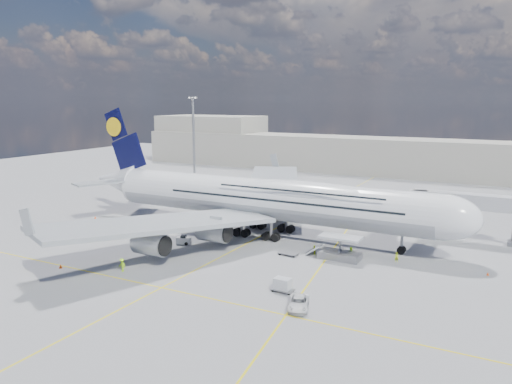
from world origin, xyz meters
The scene contains 31 objects.
ground centered at (0.00, 0.00, 0.00)m, with size 300.00×300.00×0.00m, color gray.
taxi_line_main centered at (0.00, 0.00, 0.01)m, with size 0.25×220.00×0.01m, color yellow.
taxi_line_cross centered at (0.00, -20.00, 0.01)m, with size 120.00×0.25×0.01m, color yellow.
taxi_line_diag centered at (14.00, 10.00, 0.01)m, with size 0.25×100.00×0.01m, color yellow.
airliner centered at (0.26, 10.00, 6.87)m, with size 77.26×79.15×23.71m.
jet_bridge centered at (29.81, 20.94, 6.85)m, with size 18.80×12.10×8.50m.
cargo_loader centered at (16.82, 2.89, 1.25)m, with size 8.53×3.20×3.67m.
light_mast centered at (-40.00, 45.00, 13.21)m, with size 3.00×0.70×25.50m.
terminal centered at (0.00, 95.00, 6.00)m, with size 180.00×16.00×12.00m, color #B2AD9E.
hangar centered at (-70.00, 100.00, 9.00)m, with size 40.00×22.00×18.00m, color #B2AD9E.
dolly_row_a centered at (-16.84, -2.08, 1.04)m, with size 3.39×2.39×1.94m.
dolly_row_b centered at (-16.42, -0.64, 1.03)m, with size 3.40×2.58×1.91m.
dolly_row_c centered at (-17.96, -1.15, 1.03)m, with size 3.31×2.23×1.92m.
dolly_back centered at (-24.21, -6.25, 0.29)m, with size 2.93×2.37×0.38m.
dolly_nose_far centered at (14.83, -13.73, 1.00)m, with size 3.01×1.71×1.86m.
dolly_nose_near centered at (9.12, 0.71, 0.35)m, with size 3.18×1.84×0.45m.
baggage_tug centered at (-9.46, -2.08, 0.68)m, with size 2.73×2.00×1.55m.
catering_truck_inner centered at (-5.64, 28.42, 2.00)m, with size 7.26×3.16×4.24m.
catering_truck_outer centered at (-16.85, 47.93, 1.73)m, with size 6.42×2.89×3.73m.
service_van centered at (18.79, -17.65, 0.70)m, with size 2.33×5.05×1.40m, color white.
crew_nose centered at (25.23, 5.47, 0.78)m, with size 0.57×0.37×1.57m, color #DFF619.
crew_loader centered at (12.69, 2.92, 0.79)m, with size 0.77×0.60×1.58m, color #C4E718.
crew_wing centered at (-11.22, -9.68, 0.75)m, with size 0.88×0.37×1.50m, color #BAFF1A.
crew_van centered at (18.25, 4.69, 0.81)m, with size 0.79×0.51×1.62m, color #B3FF1A.
crew_tug centered at (-9.06, -17.62, 0.97)m, with size 1.26×0.72×1.95m, color #ABF619.
cone_nose centered at (38.06, 5.65, 0.24)m, with size 0.39×0.39×0.49m.
cone_wing_left_inner centered at (-3.68, 26.17, 0.31)m, with size 0.50×0.50×0.64m.
cone_wing_left_outer centered at (-6.60, 32.45, 0.24)m, with size 0.39×0.39×0.50m.
cone_wing_right_inner centered at (-8.60, -9.59, 0.28)m, with size 0.46×0.46×0.58m.
cone_wing_right_outer centered at (-18.19, -20.83, 0.31)m, with size 0.50×0.50×0.63m.
cone_tail centered at (-36.72, 4.16, 0.30)m, with size 0.49×0.49×0.63m.
Camera 1 is at (40.64, -69.56, 24.77)m, focal length 35.00 mm.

